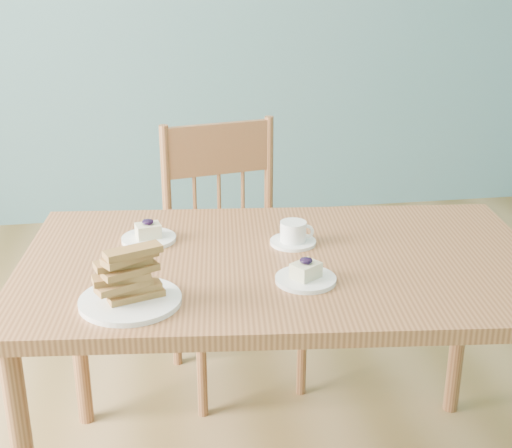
# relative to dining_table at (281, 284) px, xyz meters

# --- Properties ---
(room) EXTENTS (5.01, 5.01, 2.71)m
(room) POSITION_rel_dining_table_xyz_m (-0.16, -0.09, 0.67)
(room) COLOR #A17C4B
(room) RESTS_ON ground
(dining_table) EXTENTS (1.49, 0.96, 0.76)m
(dining_table) POSITION_rel_dining_table_xyz_m (0.00, 0.00, 0.00)
(dining_table) COLOR #A0663C
(dining_table) RESTS_ON ground
(dining_chair) EXTENTS (0.51, 0.50, 0.96)m
(dining_chair) POSITION_rel_dining_table_xyz_m (-0.06, 0.63, -0.19)
(dining_chair) COLOR #A0663C
(dining_chair) RESTS_ON ground
(cheesecake_plate_near) EXTENTS (0.15, 0.15, 0.06)m
(cheesecake_plate_near) POSITION_rel_dining_table_xyz_m (0.03, -0.15, 0.09)
(cheesecake_plate_near) COLOR white
(cheesecake_plate_near) RESTS_ON dining_table
(cheesecake_plate_far) EXTENTS (0.16, 0.16, 0.07)m
(cheesecake_plate_far) POSITION_rel_dining_table_xyz_m (-0.35, 0.19, 0.09)
(cheesecake_plate_far) COLOR white
(cheesecake_plate_far) RESTS_ON dining_table
(coffee_cup) EXTENTS (0.13, 0.13, 0.07)m
(coffee_cup) POSITION_rel_dining_table_xyz_m (0.05, 0.10, 0.10)
(coffee_cup) COLOR white
(coffee_cup) RESTS_ON dining_table
(biscotti_plate) EXTENTS (0.24, 0.24, 0.15)m
(biscotti_plate) POSITION_rel_dining_table_xyz_m (-0.40, -0.20, 0.13)
(biscotti_plate) COLOR white
(biscotti_plate) RESTS_ON dining_table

